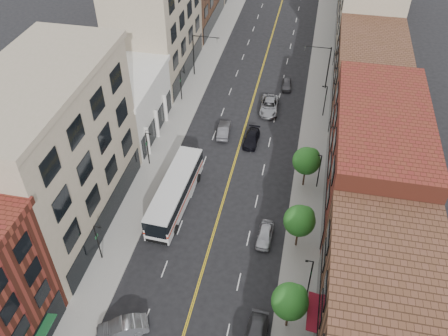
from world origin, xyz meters
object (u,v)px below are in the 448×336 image
Objects in this scene: car_parked_mid at (255,336)px; car_lane_a at (251,138)px; city_bus at (175,191)px; car_parked_far at (265,235)px; car_lane_behind at (224,130)px; car_angle_b at (122,328)px; car_lane_c at (287,84)px; car_lane_b at (269,106)px.

car_parked_mid is 1.03× the size of car_lane_a.
city_bus reaches higher than car_parked_far.
car_lane_behind is (-8.47, 18.28, 0.05)m from car_parked_far.
car_lane_behind is at bearing 166.92° from car_lane_a.
city_bus is at bearing 73.96° from car_lane_behind.
car_lane_c is (10.38, 46.79, -0.15)m from car_angle_b.
car_parked_mid is (12.25, 1.70, -0.09)m from car_angle_b.
car_angle_b is 32.46m from car_lane_behind.
city_bus reaches higher than car_lane_b.
city_bus reaches higher than car_lane_c.
car_lane_behind is at bearing -129.16° from car_lane_b.
car_parked_far reaches higher than car_parked_mid.
car_lane_behind is 1.22× the size of car_lane_c.
car_parked_mid is at bearing -86.61° from car_lane_b.
car_lane_b is at bearing 98.08° from car_parked_far.
car_lane_b is (-3.79, 38.00, 0.12)m from car_parked_mid.
car_lane_a is at bearing 65.55° from city_bus.
car_parked_far is 32.76m from car_lane_c.
city_bus is 15.50m from car_lane_a.
car_angle_b reaches higher than car_parked_mid.
car_lane_behind is at bearing 109.80° from car_parked_mid.
car_lane_c is (7.45, 14.46, -0.11)m from car_lane_behind.
city_bus reaches higher than car_angle_b.
city_bus is 11.88m from car_parked_far.
city_bus is 31.12m from car_lane_c.
car_parked_far is 20.15m from car_lane_behind.
car_lane_c is (-1.02, 32.75, -0.07)m from car_parked_far.
car_parked_mid is at bearing 101.66° from car_lane_behind.
car_lane_b is at bearing 98.57° from car_parked_mid.
city_bus is 23.80m from car_lane_b.
city_bus is 3.59× the size of car_lane_c.
car_angle_b reaches higher than car_lane_behind.
car_lane_behind is 16.27m from car_lane_c.
car_angle_b reaches higher than car_lane_a.
car_lane_b reaches higher than car_parked_mid.
car_lane_b is at bearing -109.97° from car_lane_c.
car_lane_b is 1.57× the size of car_lane_c.
car_parked_mid is at bearing -92.42° from car_lane_c.
car_angle_b is at bearing -127.54° from car_parked_far.
car_lane_c is (1.92, 7.09, -0.18)m from car_lane_b.
car_parked_far is at bearing -85.77° from car_lane_b.
car_parked_mid reaches higher than car_lane_a.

